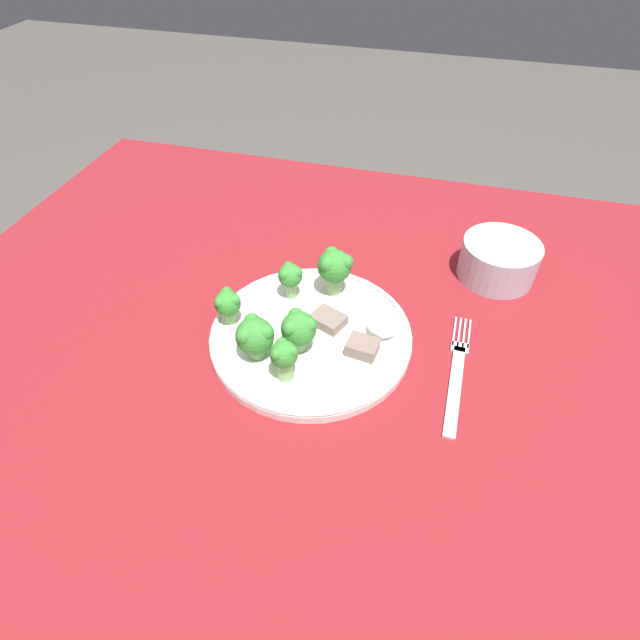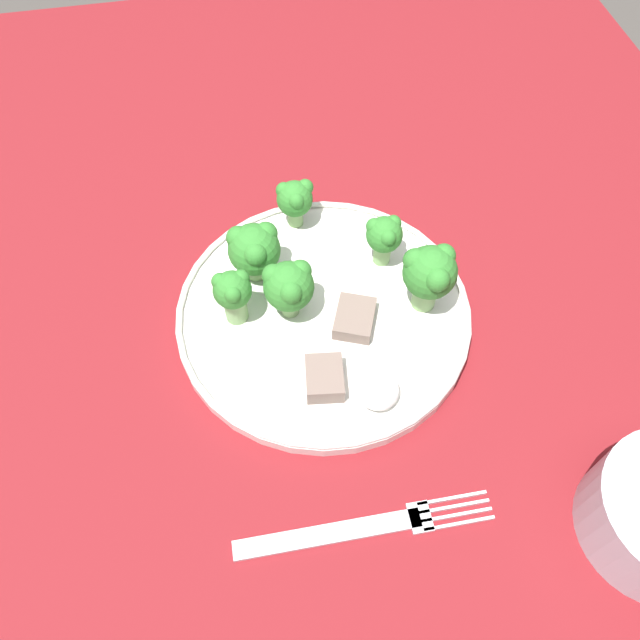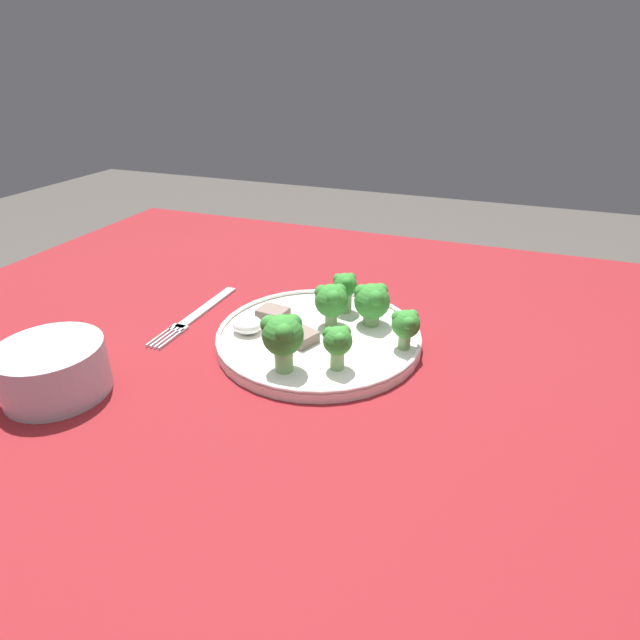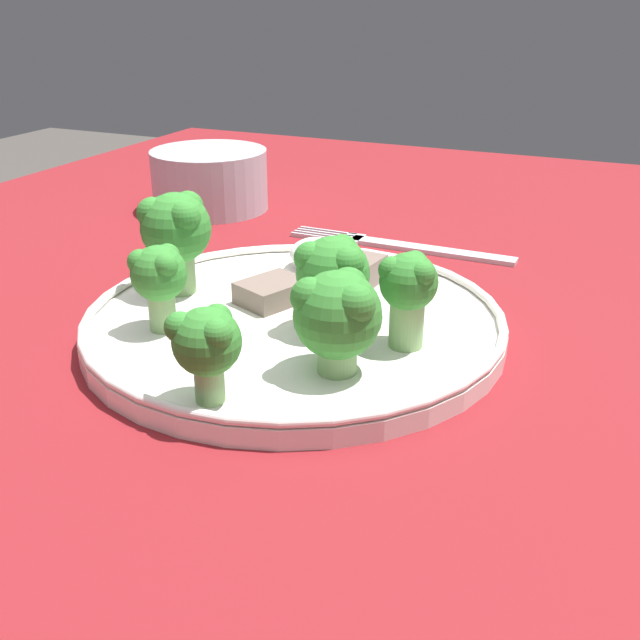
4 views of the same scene
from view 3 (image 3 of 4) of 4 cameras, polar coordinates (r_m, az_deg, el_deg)
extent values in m
cube|color=maroon|center=(0.69, -2.24, -3.46)|extent=(1.24, 0.98, 0.03)
cylinder|color=brown|center=(1.27, 31.64, -13.09)|extent=(0.06, 0.06, 0.74)
cylinder|color=brown|center=(1.46, -15.79, -4.02)|extent=(0.06, 0.06, 0.74)
cylinder|color=white|center=(0.68, -0.15, -2.11)|extent=(0.28, 0.28, 0.01)
torus|color=white|center=(0.67, -0.15, -1.44)|extent=(0.28, 0.28, 0.01)
cube|color=silver|center=(0.79, -12.77, 1.46)|extent=(0.02, 0.15, 0.00)
cube|color=silver|center=(0.74, -15.88, -0.92)|extent=(0.02, 0.02, 0.00)
cube|color=silver|center=(0.72, -17.85, -1.79)|extent=(0.00, 0.06, 0.00)
cube|color=silver|center=(0.72, -17.42, -1.89)|extent=(0.00, 0.06, 0.00)
cube|color=silver|center=(0.72, -17.00, -2.00)|extent=(0.00, 0.06, 0.00)
cube|color=silver|center=(0.71, -16.57, -2.10)|extent=(0.00, 0.06, 0.00)
cylinder|color=#B7BCC6|center=(0.64, -28.15, -5.02)|extent=(0.12, 0.12, 0.06)
cylinder|color=white|center=(0.64, -28.06, -5.36)|extent=(0.10, 0.10, 0.05)
cylinder|color=#7FA866|center=(0.65, 9.62, -2.31)|extent=(0.02, 0.02, 0.02)
sphere|color=#337F2D|center=(0.63, 9.79, -0.47)|extent=(0.04, 0.04, 0.04)
sphere|color=#337F2D|center=(0.63, 8.89, 0.34)|extent=(0.02, 0.02, 0.02)
sphere|color=#337F2D|center=(0.62, 10.16, -0.28)|extent=(0.02, 0.02, 0.02)
sphere|color=#337F2D|center=(0.64, 10.49, 0.47)|extent=(0.02, 0.02, 0.02)
cylinder|color=#7FA866|center=(0.60, 1.99, -4.46)|extent=(0.02, 0.02, 0.03)
sphere|color=#337F2D|center=(0.58, 2.03, -2.38)|extent=(0.04, 0.04, 0.04)
sphere|color=#337F2D|center=(0.58, 1.07, -1.52)|extent=(0.02, 0.02, 0.02)
sphere|color=#337F2D|center=(0.57, 2.26, -2.22)|extent=(0.02, 0.02, 0.02)
sphere|color=#337F2D|center=(0.59, 2.82, -1.38)|extent=(0.02, 0.02, 0.02)
cylinder|color=#7FA866|center=(0.70, 5.87, 0.21)|extent=(0.02, 0.02, 0.02)
sphere|color=#337F2D|center=(0.69, 5.97, 2.14)|extent=(0.05, 0.05, 0.05)
sphere|color=#337F2D|center=(0.69, 4.82, 3.17)|extent=(0.02, 0.02, 0.02)
sphere|color=#337F2D|center=(0.67, 6.34, 2.45)|extent=(0.02, 0.02, 0.02)
sphere|color=#337F2D|center=(0.69, 6.88, 3.31)|extent=(0.02, 0.02, 0.02)
cylinder|color=#7FA866|center=(0.59, -4.16, -4.44)|extent=(0.02, 0.02, 0.03)
sphere|color=#337F2D|center=(0.58, -4.27, -1.74)|extent=(0.05, 0.05, 0.05)
sphere|color=#337F2D|center=(0.58, -5.63, -0.53)|extent=(0.02, 0.02, 0.02)
sphere|color=#337F2D|center=(0.56, -4.15, -1.49)|extent=(0.02, 0.02, 0.02)
sphere|color=#337F2D|center=(0.58, -3.13, -0.33)|extent=(0.02, 0.02, 0.02)
cylinder|color=#7FA866|center=(0.69, 1.29, 0.19)|extent=(0.02, 0.02, 0.02)
sphere|color=#337F2D|center=(0.68, 1.31, 2.22)|extent=(0.05, 0.05, 0.05)
sphere|color=#337F2D|center=(0.68, 0.22, 3.19)|extent=(0.02, 0.02, 0.02)
sphere|color=#337F2D|center=(0.66, 1.54, 2.52)|extent=(0.02, 0.02, 0.02)
sphere|color=#337F2D|center=(0.68, 2.20, 3.33)|extent=(0.02, 0.02, 0.02)
cylinder|color=#7FA866|center=(0.73, 2.84, 2.09)|extent=(0.02, 0.02, 0.03)
sphere|color=#337F2D|center=(0.72, 2.89, 4.02)|extent=(0.03, 0.03, 0.03)
sphere|color=#337F2D|center=(0.72, 2.11, 4.71)|extent=(0.02, 0.02, 0.02)
sphere|color=#337F2D|center=(0.71, 3.08, 4.26)|extent=(0.02, 0.02, 0.02)
sphere|color=#337F2D|center=(0.72, 3.52, 4.80)|extent=(0.02, 0.02, 0.02)
cube|color=#756056|center=(0.65, -2.41, -1.84)|extent=(0.05, 0.05, 0.02)
cube|color=#756056|center=(0.71, -5.39, 0.59)|extent=(0.04, 0.04, 0.02)
ellipsoid|color=white|center=(0.68, -8.31, -0.51)|extent=(0.04, 0.04, 0.02)
camera|label=1|loc=(1.07, 2.05, 36.36)|focal=28.00mm
camera|label=2|loc=(0.82, -24.83, 36.45)|focal=35.00mm
camera|label=4|loc=(0.78, 35.91, 13.08)|focal=42.00mm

